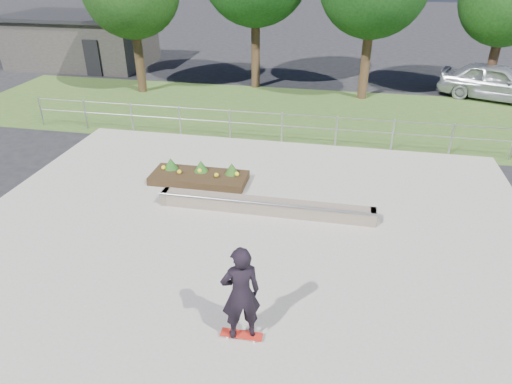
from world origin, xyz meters
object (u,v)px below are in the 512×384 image
(planter_bed, at_px, (199,176))
(parked_car, at_px, (496,82))
(skateboarder, at_px, (241,294))
(grind_ledge, at_px, (265,206))

(planter_bed, relative_size, parked_car, 0.59)
(planter_bed, xyz_separation_m, skateboarder, (2.75, -6.12, 0.88))
(grind_ledge, relative_size, skateboarder, 2.90)
(parked_car, bearing_deg, planter_bed, 155.45)
(skateboarder, xyz_separation_m, parked_car, (8.54, 17.42, -0.27))
(skateboarder, height_order, parked_car, skateboarder)
(planter_bed, distance_m, skateboarder, 6.77)
(grind_ledge, bearing_deg, parked_car, 55.18)
(grind_ledge, distance_m, skateboarder, 4.70)
(skateboarder, bearing_deg, planter_bed, 114.19)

